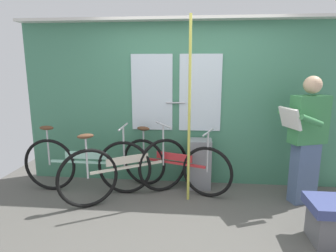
# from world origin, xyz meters

# --- Properties ---
(ground_plane) EXTENTS (5.92, 3.90, 0.04)m
(ground_plane) POSITION_xyz_m (0.00, 0.00, -0.02)
(ground_plane) COLOR #56544F
(train_door_wall) EXTENTS (4.92, 0.28, 2.39)m
(train_door_wall) POSITION_xyz_m (-0.01, 1.14, 1.25)
(train_door_wall) COLOR #427F60
(train_door_wall) RESTS_ON ground_plane
(bicycle_near_door) EXTENTS (1.60, 0.66, 0.91)m
(bicycle_near_door) POSITION_xyz_m (-0.21, 0.78, 0.38)
(bicycle_near_door) COLOR black
(bicycle_near_door) RESTS_ON ground_plane
(bicycle_leaning_behind) EXTENTS (1.54, 1.02, 0.97)m
(bicycle_leaning_behind) POSITION_xyz_m (-0.79, 0.46, 0.40)
(bicycle_leaning_behind) COLOR black
(bicycle_leaning_behind) RESTS_ON ground_plane
(bicycle_by_pole) EXTENTS (1.83, 0.44, 0.96)m
(bicycle_by_pole) POSITION_xyz_m (-1.42, 0.62, 0.40)
(bicycle_by_pole) COLOR black
(bicycle_by_pole) RESTS_ON ground_plane
(passenger_reading_newspaper) EXTENTS (0.62, 0.55, 1.63)m
(passenger_reading_newspaper) POSITION_xyz_m (1.48, 0.58, 0.86)
(passenger_reading_newspaper) COLOR slate
(passenger_reading_newspaper) RESTS_ON ground_plane
(trash_bin_by_wall) EXTENTS (0.33, 0.28, 0.72)m
(trash_bin_by_wall) POSITION_xyz_m (0.16, 0.93, 0.36)
(trash_bin_by_wall) COLOR gray
(trash_bin_by_wall) RESTS_ON ground_plane
(handrail_pole) EXTENTS (0.04, 0.04, 2.35)m
(handrail_pole) POSITION_xyz_m (0.01, 0.51, 1.18)
(handrail_pole) COLOR #C6C14C
(handrail_pole) RESTS_ON ground_plane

